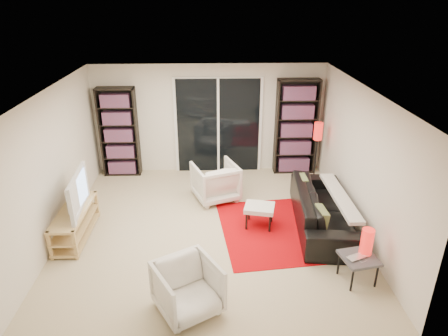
{
  "coord_description": "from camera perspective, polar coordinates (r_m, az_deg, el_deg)",
  "views": [
    {
      "loc": [
        0.03,
        -5.94,
        3.77
      ],
      "look_at": [
        0.25,
        0.3,
        1.0
      ],
      "focal_mm": 32.0,
      "sensor_mm": 36.0,
      "label": 1
    }
  ],
  "objects": [
    {
      "name": "sliding_door",
      "position": [
        8.83,
        -0.83,
        6.0
      ],
      "size": [
        1.92,
        0.08,
        2.16
      ],
      "color": "white",
      "rests_on": "ground"
    },
    {
      "name": "bookshelf_left",
      "position": [
        8.95,
        -14.75,
        4.94
      ],
      "size": [
        0.8,
        0.3,
        1.95
      ],
      "color": "black",
      "rests_on": "ground"
    },
    {
      "name": "wall_front",
      "position": [
        4.29,
        -2.05,
        -12.89
      ],
      "size": [
        5.0,
        0.02,
        2.4
      ],
      "primitive_type": "cube",
      "color": "silver",
      "rests_on": "ground"
    },
    {
      "name": "wall_right",
      "position": [
        6.93,
        19.04,
        0.77
      ],
      "size": [
        0.02,
        5.0,
        2.4
      ],
      "primitive_type": "cube",
      "color": "silver",
      "rests_on": "ground"
    },
    {
      "name": "sofa",
      "position": [
        7.14,
        13.96,
        -5.63
      ],
      "size": [
        1.1,
        2.36,
        0.67
      ],
      "primitive_type": "imported",
      "rotation": [
        0.0,
        0.0,
        1.48
      ],
      "color": "black",
      "rests_on": "floor"
    },
    {
      "name": "armchair_front",
      "position": [
        5.27,
        -5.2,
        -16.76
      ],
      "size": [
        1.01,
        1.02,
        0.69
      ],
      "primitive_type": "imported",
      "rotation": [
        0.0,
        0.0,
        0.52
      ],
      "color": "silver",
      "rests_on": "floor"
    },
    {
      "name": "wall_back",
      "position": [
        8.82,
        -2.15,
        6.98
      ],
      "size": [
        5.0,
        0.02,
        2.4
      ],
      "primitive_type": "cube",
      "color": "silver",
      "rests_on": "ground"
    },
    {
      "name": "laptop",
      "position": [
        5.92,
        18.82,
        -12.16
      ],
      "size": [
        0.36,
        0.3,
        0.02
      ],
      "primitive_type": "imported",
      "rotation": [
        0.0,
        0.0,
        0.41
      ],
      "color": "silver",
      "rests_on": "side_table"
    },
    {
      "name": "wall_left",
      "position": [
        6.95,
        -23.21,
        0.17
      ],
      "size": [
        0.02,
        5.0,
        2.4
      ],
      "primitive_type": "cube",
      "color": "silver",
      "rests_on": "ground"
    },
    {
      "name": "ceiling",
      "position": [
        6.09,
        -2.29,
        10.92
      ],
      "size": [
        5.0,
        5.0,
        0.02
      ],
      "primitive_type": "cube",
      "color": "white",
      "rests_on": "wall_back"
    },
    {
      "name": "table_lamp",
      "position": [
        5.97,
        19.74,
        -9.86
      ],
      "size": [
        0.17,
        0.17,
        0.39
      ],
      "primitive_type": "cylinder",
      "color": "red",
      "rests_on": "side_table"
    },
    {
      "name": "ottoman",
      "position": [
        6.93,
        5.09,
        -5.83
      ],
      "size": [
        0.58,
        0.51,
        0.4
      ],
      "color": "silver",
      "rests_on": "floor"
    },
    {
      "name": "floor_lamp",
      "position": [
        8.46,
        13.22,
        4.23
      ],
      "size": [
        0.2,
        0.2,
        1.33
      ],
      "color": "black",
      "rests_on": "floor"
    },
    {
      "name": "tv",
      "position": [
        6.85,
        -20.96,
        -3.33
      ],
      "size": [
        0.23,
        1.11,
        0.63
      ],
      "primitive_type": "imported",
      "rotation": [
        0.0,
        0.0,
        1.65
      ],
      "color": "black",
      "rests_on": "tv_stand"
    },
    {
      "name": "bookshelf_right",
      "position": [
        8.91,
        10.25,
        5.77
      ],
      "size": [
        0.9,
        0.3,
        2.1
      ],
      "color": "black",
      "rests_on": "ground"
    },
    {
      "name": "side_table",
      "position": [
        6.0,
        18.71,
        -12.28
      ],
      "size": [
        0.55,
        0.55,
        0.4
      ],
      "color": "#424247",
      "rests_on": "floor"
    },
    {
      "name": "rug",
      "position": [
        6.99,
        6.29,
        -8.83
      ],
      "size": [
        1.76,
        2.24,
        0.01
      ],
      "primitive_type": "cube",
      "rotation": [
        0.0,
        0.0,
        0.11
      ],
      "color": "#B20308",
      "rests_on": "floor"
    },
    {
      "name": "armchair_back",
      "position": [
        7.79,
        -1.24,
        -1.94
      ],
      "size": [
        1.03,
        1.04,
        0.74
      ],
      "primitive_type": "imported",
      "rotation": [
        0.0,
        0.0,
        3.5
      ],
      "color": "silver",
      "rests_on": "floor"
    },
    {
      "name": "tv_stand",
      "position": [
        7.11,
        -20.46,
        -7.3
      ],
      "size": [
        0.44,
        1.36,
        0.5
      ],
      "color": "tan",
      "rests_on": "floor"
    },
    {
      "name": "floor",
      "position": [
        7.03,
        -1.97,
        -8.49
      ],
      "size": [
        5.0,
        5.0,
        0.0
      ],
      "primitive_type": "plane",
      "color": "beige",
      "rests_on": "ground"
    }
  ]
}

